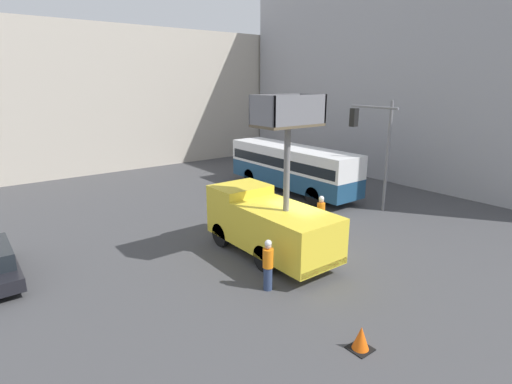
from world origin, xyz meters
TOP-DOWN VIEW (x-y plane):
  - ground_plane at (0.00, 0.00)m, footprint 120.00×120.00m
  - building_backdrop_far at (0.00, 25.88)m, footprint 44.00×10.00m
  - building_backdrop_side at (18.70, 6.65)m, footprint 10.00×28.00m
  - utility_truck at (-1.38, 0.76)m, footprint 2.53×6.19m
  - city_bus at (6.25, 7.72)m, footprint 2.49×10.12m
  - traffic_light_pole at (6.62, 1.55)m, footprint 3.18×2.93m
  - road_worker_near_truck at (-3.25, -1.48)m, footprint 0.38×0.38m
  - road_worker_directing at (2.12, 1.12)m, footprint 0.38×0.38m
  - traffic_cone_near_truck at (-3.30, -5.59)m, footprint 0.61×0.61m

SIDE VIEW (x-z plane):
  - ground_plane at x=0.00m, z-range 0.00..0.00m
  - traffic_cone_near_truck at x=-3.30m, z-range -0.02..0.68m
  - road_worker_near_truck at x=-3.25m, z-range 0.01..1.89m
  - road_worker_directing at x=2.12m, z-range 0.01..1.93m
  - utility_truck at x=-1.38m, z-range -1.78..4.89m
  - city_bus at x=6.25m, z-range 0.29..3.30m
  - traffic_light_pole at x=6.62m, z-range 1.05..7.20m
  - building_backdrop_far at x=0.00m, z-range 0.00..11.42m
  - building_backdrop_side at x=18.70m, z-range 0.00..15.97m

